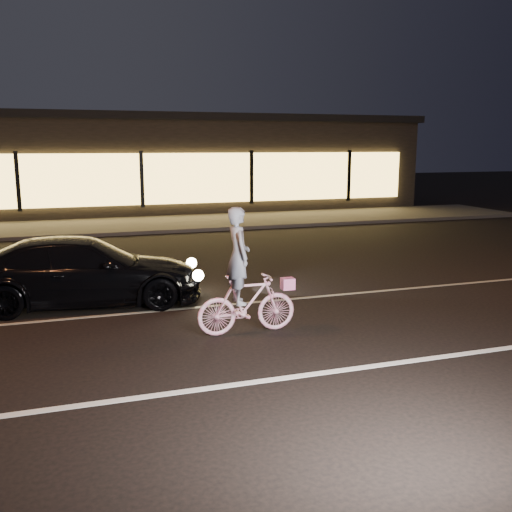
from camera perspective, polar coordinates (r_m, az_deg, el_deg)
name	(u,v)px	position (r m, az deg, el deg)	size (l,w,h in m)	color
ground	(268,338)	(8.83, 1.18, -8.25)	(90.00, 90.00, 0.00)	black
lane_stripe_near	(306,375)	(7.52, 5.06, -11.78)	(60.00, 0.12, 0.01)	silver
lane_stripe_far	(232,304)	(10.65, -2.42, -4.84)	(60.00, 0.10, 0.01)	gray
sidewalk	(150,224)	(21.23, -10.58, 3.12)	(30.00, 4.00, 0.12)	#383533
storefront	(130,162)	(26.98, -12.50, 9.15)	(25.40, 8.42, 4.20)	black
cyclist	(245,289)	(8.87, -1.15, -3.35)	(1.59, 0.55, 2.00)	#DC3970
sedan	(84,271)	(11.00, -16.84, -1.46)	(4.47, 2.19, 1.25)	black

